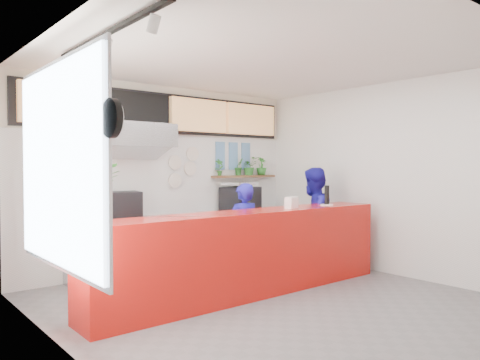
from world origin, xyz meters
TOP-DOWN VIEW (x-y plane):
  - floor at (0.00, 0.00)m, footprint 5.00×5.00m
  - ceiling at (0.00, 0.00)m, footprint 5.00×5.00m
  - wall_back at (0.00, 2.50)m, footprint 5.00×0.00m
  - wall_left at (-2.50, 0.00)m, footprint 0.00×5.00m
  - wall_right at (2.50, 0.00)m, footprint 0.00×5.00m
  - service_counter at (0.00, 0.40)m, footprint 4.50×0.60m
  - cream_band at (0.00, 2.49)m, footprint 5.00×0.02m
  - prep_bench at (-0.80, 2.20)m, footprint 1.80×0.60m
  - panini_oven at (-0.90, 2.20)m, footprint 0.55×0.55m
  - extraction_hood at (-0.80, 2.15)m, footprint 1.20×0.70m
  - hood_lip at (-0.80, 2.15)m, footprint 1.20×0.69m
  - right_bench at (1.50, 2.20)m, footprint 1.80×0.60m
  - espresso_machine at (1.34, 2.20)m, footprint 0.73×0.58m
  - espresso_tray at (1.34, 2.20)m, footprint 0.64×0.51m
  - herb_shelf at (1.60, 2.40)m, footprint 1.40×0.18m
  - menu_board_far_left at (-1.75, 2.38)m, footprint 1.10×0.10m
  - menu_board_mid_left at (-0.59, 2.38)m, footprint 1.10×0.10m
  - menu_board_mid_right at (0.57, 2.38)m, footprint 1.10×0.10m
  - menu_board_far_right at (1.73, 2.38)m, footprint 1.10×0.10m
  - soffit at (0.00, 2.46)m, footprint 4.80×0.04m
  - window_pane at (-2.47, 0.30)m, footprint 0.04×2.20m
  - window_frame at (-2.45, 0.30)m, footprint 0.03×2.30m
  - wall_clock_rim at (-2.46, -0.90)m, footprint 0.05×0.30m
  - wall_clock_face at (-2.43, -0.90)m, footprint 0.02×0.26m
  - track_rail at (-2.10, 0.00)m, footprint 0.05×2.40m
  - dec_plate_a at (0.15, 2.47)m, footprint 0.24×0.03m
  - dec_plate_b at (0.45, 2.47)m, footprint 0.24×0.03m
  - dec_plate_c at (0.15, 2.47)m, footprint 0.24×0.03m
  - dec_plate_d at (0.50, 2.47)m, footprint 0.24×0.03m
  - photo_frame_a at (1.10, 2.48)m, footprint 0.20×0.02m
  - photo_frame_b at (1.40, 2.48)m, footprint 0.20×0.02m
  - photo_frame_c at (1.70, 2.48)m, footprint 0.20×0.02m
  - photo_frame_d at (1.10, 2.48)m, footprint 0.20×0.02m
  - photo_frame_e at (1.40, 2.48)m, footprint 0.20×0.02m
  - photo_frame_f at (1.70, 2.48)m, footprint 0.20×0.02m
  - staff_center at (0.40, 0.99)m, footprint 0.56×0.40m
  - staff_right at (1.76, 0.85)m, footprint 0.92×0.79m
  - herb_a at (1.02, 2.40)m, footprint 0.17×0.13m
  - herb_b at (1.47, 2.40)m, footprint 0.19×0.16m
  - herb_c at (1.72, 2.40)m, footprint 0.32×0.28m
  - herb_d at (2.03, 2.40)m, footprint 0.22×0.20m
  - glass_vase at (-2.00, 0.37)m, footprint 0.18×0.18m
  - basil_vase at (-2.00, 0.37)m, footprint 0.45×0.42m
  - napkin_holder at (0.74, 0.35)m, footprint 0.20×0.15m
  - white_plate at (1.53, 0.37)m, footprint 0.24×0.24m
  - pepper_mill at (1.53, 0.37)m, footprint 0.07×0.07m

SIDE VIEW (x-z plane):
  - floor at x=0.00m, z-range 0.00..0.00m
  - prep_bench at x=-0.80m, z-range 0.00..0.90m
  - right_bench at x=1.50m, z-range 0.00..0.90m
  - service_counter at x=0.00m, z-range 0.00..1.10m
  - staff_center at x=0.40m, z-range 0.00..1.44m
  - staff_right at x=1.76m, z-range 0.00..1.67m
  - panini_oven at x=-0.90m, z-range 0.90..1.31m
  - white_plate at x=1.53m, z-range 1.10..1.11m
  - espresso_machine at x=1.34m, z-range 0.90..1.32m
  - napkin_holder at x=0.74m, z-range 1.10..1.26m
  - glass_vase at x=-2.00m, z-range 1.10..1.29m
  - pepper_mill at x=1.53m, z-range 1.11..1.40m
  - espresso_tray at x=1.34m, z-range 1.35..1.40m
  - dec_plate_c at x=0.15m, z-range 1.33..1.57m
  - wall_back at x=0.00m, z-range -1.00..4.00m
  - wall_left at x=-2.50m, z-range -1.00..4.00m
  - wall_right at x=2.50m, z-range -1.00..4.00m
  - herb_shelf at x=1.60m, z-range 1.48..1.52m
  - basil_vase at x=-2.00m, z-range 1.32..1.72m
  - dec_plate_b at x=0.45m, z-range 1.53..1.77m
  - herb_a at x=1.02m, z-range 1.52..1.82m
  - herb_b at x=1.47m, z-range 1.52..1.84m
  - herb_c at x=1.72m, z-range 1.52..1.86m
  - herb_d at x=2.03m, z-range 1.52..1.86m
  - window_pane at x=-2.47m, z-range 0.75..2.65m
  - window_frame at x=-2.45m, z-range 0.70..2.70m
  - dec_plate_a at x=0.15m, z-range 1.63..1.87m
  - photo_frame_d at x=1.10m, z-range 1.62..1.88m
  - photo_frame_e at x=1.40m, z-range 1.62..1.88m
  - photo_frame_f at x=1.70m, z-range 1.62..1.88m
  - dec_plate_d at x=0.50m, z-range 1.78..2.02m
  - hood_lip at x=-0.80m, z-range 1.79..2.11m
  - photo_frame_a at x=1.10m, z-range 1.88..2.12m
  - photo_frame_b at x=1.40m, z-range 1.88..2.12m
  - photo_frame_c at x=1.70m, z-range 1.88..2.12m
  - wall_clock_rim at x=-2.46m, z-range 1.90..2.20m
  - wall_clock_face at x=-2.43m, z-range 1.92..2.18m
  - extraction_hood at x=-0.80m, z-range 1.98..2.32m
  - menu_board_far_left at x=-1.75m, z-range 2.27..2.82m
  - menu_board_mid_left at x=-0.59m, z-range 2.27..2.82m
  - menu_board_mid_right at x=0.57m, z-range 2.27..2.82m
  - menu_board_far_right at x=1.73m, z-range 2.27..2.82m
  - soffit at x=0.00m, z-range 2.22..2.88m
  - cream_band at x=0.00m, z-range 2.20..3.00m
  - track_rail at x=-2.10m, z-range 2.92..2.96m
  - ceiling at x=0.00m, z-range 3.00..3.00m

